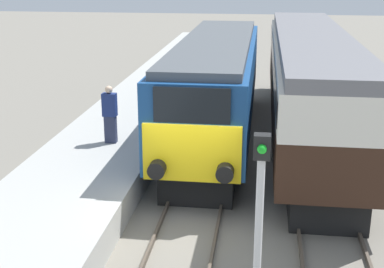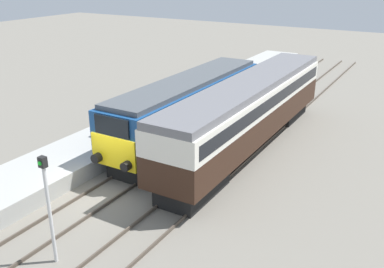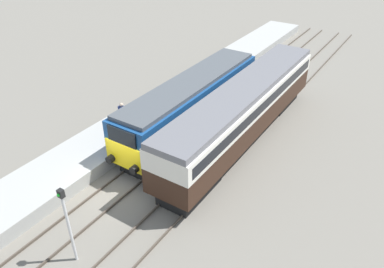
% 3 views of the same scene
% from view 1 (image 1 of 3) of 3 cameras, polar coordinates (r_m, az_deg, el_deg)
% --- Properties ---
extents(ground_plane, '(120.00, 120.00, 0.00)m').
position_cam_1_polar(ground_plane, '(13.19, -0.55, -10.54)').
color(ground_plane, slate).
extents(platform_left, '(3.50, 50.00, 0.81)m').
position_cam_1_polar(platform_left, '(20.95, -6.40, 1.41)').
color(platform_left, '#A8A8A3').
rests_on(platform_left, ground_plane).
extents(rails_near_track, '(1.51, 60.00, 0.14)m').
position_cam_1_polar(rails_near_track, '(17.70, 1.74, -2.72)').
color(rails_near_track, '#4C4238').
rests_on(rails_near_track, ground_plane).
extents(rails_far_track, '(1.50, 60.00, 0.14)m').
position_cam_1_polar(rails_far_track, '(17.71, 12.77, -3.17)').
color(rails_far_track, '#4C4238').
rests_on(rails_far_track, ground_plane).
extents(locomotive, '(2.70, 13.58, 3.71)m').
position_cam_1_polar(locomotive, '(19.50, 2.55, 5.32)').
color(locomotive, black).
rests_on(locomotive, ground_plane).
extents(passenger_carriage, '(2.75, 16.61, 3.89)m').
position_cam_1_polar(passenger_carriage, '(20.19, 12.47, 6.17)').
color(passenger_carriage, black).
rests_on(passenger_carriage, ground_plane).
extents(person_on_platform, '(0.44, 0.26, 1.84)m').
position_cam_1_polar(person_on_platform, '(16.97, -8.74, 2.08)').
color(person_on_platform, '#2D334C').
rests_on(person_on_platform, platform_left).
extents(signal_post, '(0.24, 0.28, 3.96)m').
position_cam_1_polar(signal_post, '(8.17, 7.08, -10.86)').
color(signal_post, silver).
rests_on(signal_post, ground_plane).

